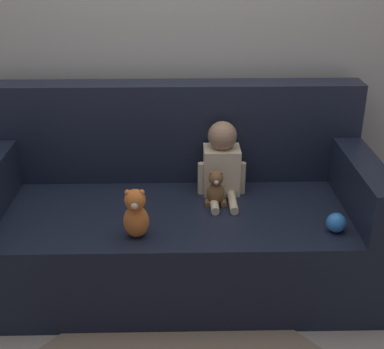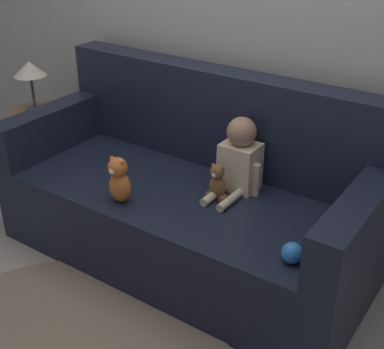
% 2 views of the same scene
% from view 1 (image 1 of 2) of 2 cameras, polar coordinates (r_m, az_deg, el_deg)
% --- Properties ---
extents(ground_plane, '(12.00, 12.00, 0.00)m').
position_cam_1_polar(ground_plane, '(3.13, -1.61, -10.97)').
color(ground_plane, '#B7AD99').
extents(wall_back, '(8.00, 0.05, 2.60)m').
position_cam_1_polar(wall_back, '(3.13, -1.86, 15.05)').
color(wall_back, '#ADA89E').
rests_on(wall_back, ground_plane).
extents(couch, '(2.11, 0.92, 1.05)m').
position_cam_1_polar(couch, '(3.00, -1.69, -4.71)').
color(couch, black).
rests_on(couch, ground_plane).
extents(person_baby, '(0.27, 0.37, 0.41)m').
position_cam_1_polar(person_baby, '(2.95, 3.20, 1.29)').
color(person_baby, beige).
rests_on(person_baby, couch).
extents(teddy_bear_brown, '(0.12, 0.09, 0.20)m').
position_cam_1_polar(teddy_bear_brown, '(2.85, 2.55, -1.57)').
color(teddy_bear_brown, brown).
rests_on(teddy_bear_brown, couch).
extents(plush_toy_side, '(0.12, 0.12, 0.26)m').
position_cam_1_polar(plush_toy_side, '(2.55, -6.02, -4.18)').
color(plush_toy_side, orange).
rests_on(plush_toy_side, couch).
extents(toy_ball, '(0.10, 0.10, 0.10)m').
position_cam_1_polar(toy_ball, '(2.71, 15.12, -4.98)').
color(toy_ball, '#337FDB').
rests_on(toy_ball, couch).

